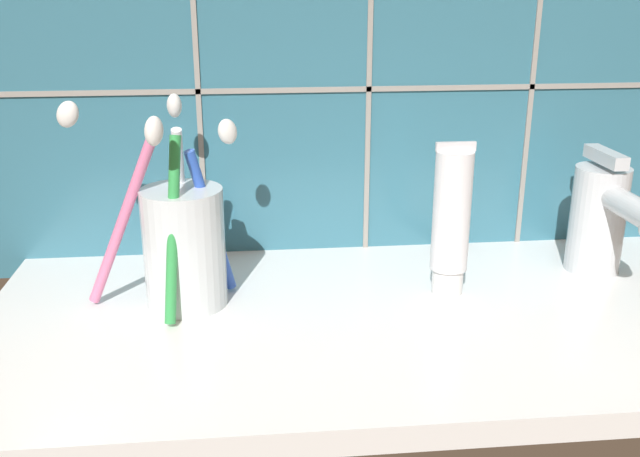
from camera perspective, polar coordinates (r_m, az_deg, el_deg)
The scene contains 5 objects.
sink_counter at distance 61.00cm, azimuth 4.46°, elevation -7.57°, with size 65.85×32.35×2.00cm, color white.
tile_wall_backsplash at distance 70.81cm, azimuth 2.56°, elevation 15.85°, with size 75.85×1.72×48.58cm.
toothbrush_cup at distance 61.07cm, azimuth -10.96°, elevation -0.98°, with size 14.98×13.70×17.82cm.
toothpaste_tube at distance 62.79cm, azimuth 10.45°, elevation 0.65°, with size 3.43×3.26×13.71cm.
sink_faucet at distance 71.41cm, azimuth 21.68°, elevation 0.95°, with size 5.09×12.87×11.74cm.
Camera 1 is at (-10.20, -53.53, 28.42)cm, focal length 40.00 mm.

